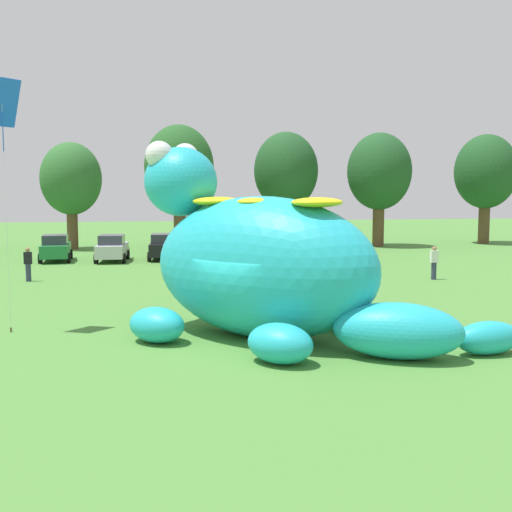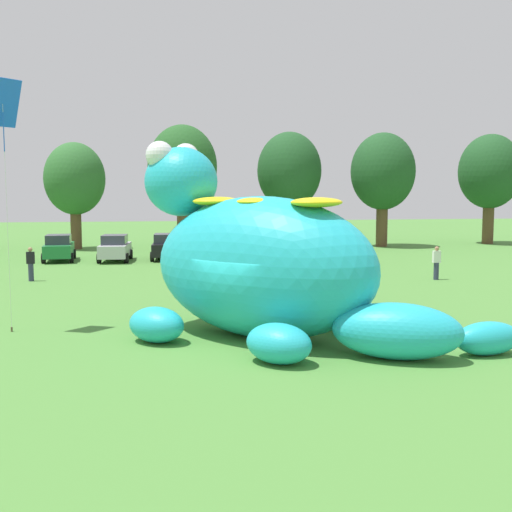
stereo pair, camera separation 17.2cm
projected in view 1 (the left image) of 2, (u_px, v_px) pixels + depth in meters
name	position (u px, v px, depth m)	size (l,w,h in m)	color
ground_plane	(237.00, 345.00, 18.28)	(160.00, 160.00, 0.00)	#4C8438
giant_inflatable_creature	(262.00, 265.00, 19.08)	(11.11, 8.99, 6.11)	#23B2C6
car_green	(56.00, 248.00, 40.39)	(2.13, 4.20, 1.72)	#1E7238
car_silver	(112.00, 248.00, 40.29)	(2.15, 4.20, 1.72)	#B7BABF
car_black	(163.00, 247.00, 41.38)	(2.15, 4.20, 1.72)	black
car_yellow	(215.00, 246.00, 41.81)	(2.10, 4.18, 1.72)	yellow
box_truck	(294.00, 233.00, 43.97)	(3.01, 6.60, 2.95)	silver
tree_mid_left	(71.00, 179.00, 48.48)	(4.69, 4.69, 8.33)	brown
tree_centre_left	(179.00, 168.00, 49.72)	(5.52, 5.52, 9.81)	brown
tree_centre	(286.00, 172.00, 51.59)	(5.30, 5.30, 9.41)	brown
tree_centre_right	(379.00, 172.00, 51.03)	(5.24, 5.24, 9.30)	brown
tree_mid_right	(486.00, 172.00, 53.84)	(5.31, 5.31, 9.43)	brown
spectator_near_inflatable	(28.00, 265.00, 31.20)	(0.38, 0.26, 1.71)	#2D334C
spectator_mid_field	(327.00, 272.00, 28.27)	(0.38, 0.26, 1.71)	#2D334C
spectator_by_cars	(434.00, 263.00, 31.87)	(0.38, 0.26, 1.71)	#2D334C
spectator_wandering	(322.00, 261.00, 32.92)	(0.38, 0.26, 1.71)	#726656
tethered_flying_kite	(2.00, 106.00, 19.20)	(1.13, 1.13, 7.93)	brown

